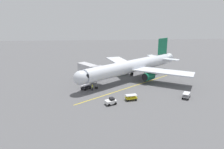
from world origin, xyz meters
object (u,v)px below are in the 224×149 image
object	(u,v)px
tug_near_nose	(111,101)
baggage_cart_portside	(186,95)
ground_crew_wing_walker	(149,74)
jet_bridge	(92,70)
airplane	(132,66)
ground_crew_marshaller	(92,87)
baggage_cart_starboard_side	(131,97)
baggage_cart_rear_apron	(86,87)

from	to	relation	value
tug_near_nose	baggage_cart_portside	distance (m)	18.15
ground_crew_wing_walker	baggage_cart_portside	size ratio (longest dim) A/B	0.58
ground_crew_wing_walker	tug_near_nose	size ratio (longest dim) A/B	0.63
jet_bridge	ground_crew_wing_walker	size ratio (longest dim) A/B	6.06
airplane	tug_near_nose	xyz separation A→B (m)	(8.32, 18.20, -3.30)
baggage_cart_portside	ground_crew_marshaller	bearing A→B (deg)	-18.72
tug_near_nose	ground_crew_wing_walker	bearing A→B (deg)	-125.40
jet_bridge	baggage_cart_starboard_side	distance (m)	16.88
airplane	ground_crew_marshaller	distance (m)	15.53
ground_crew_marshaller	baggage_cart_starboard_side	distance (m)	11.48
ground_crew_wing_walker	baggage_cart_portside	xyz separation A→B (m)	(-3.71, 18.46, -0.23)
ground_crew_marshaller	tug_near_nose	bearing A→B (deg)	113.23
airplane	baggage_cart_starboard_side	distance (m)	16.97
airplane	baggage_cart_portside	size ratio (longest dim) A/B	11.91
ground_crew_marshaller	ground_crew_wing_walker	bearing A→B (deg)	-149.02
ground_crew_wing_walker	baggage_cart_rear_apron	xyz separation A→B (m)	(20.03, 9.83, -0.23)
tug_near_nose	baggage_cart_starboard_side	bearing A→B (deg)	-158.56
ground_crew_marshaller	baggage_cart_starboard_side	xyz separation A→B (m)	(-8.86, 7.29, -0.23)
baggage_cart_starboard_side	baggage_cart_portside	bearing A→B (deg)	179.24
baggage_cart_portside	ground_crew_wing_walker	bearing A→B (deg)	-78.65
airplane	baggage_cart_starboard_side	bearing A→B (deg)	78.15
ground_crew_marshaller	baggage_cart_rear_apron	world-z (taller)	ground_crew_marshaller
ground_crew_wing_walker	jet_bridge	bearing A→B (deg)	13.09
tug_near_nose	baggage_cart_rear_apron	bearing A→B (deg)	-61.35
ground_crew_wing_walker	baggage_cart_starboard_side	distance (m)	20.59
baggage_cart_rear_apron	baggage_cart_portside	bearing A→B (deg)	160.02
baggage_cart_portside	baggage_cart_rear_apron	distance (m)	25.26
tug_near_nose	baggage_cart_starboard_side	distance (m)	5.27
ground_crew_marshaller	baggage_cart_starboard_side	size ratio (longest dim) A/B	0.62
ground_crew_marshaller	baggage_cart_portside	distance (m)	23.26
airplane	ground_crew_marshaller	xyz separation A→B (m)	(12.27, 8.99, -3.12)
baggage_cart_portside	jet_bridge	bearing A→B (deg)	-32.79
ground_crew_wing_walker	ground_crew_marshaller	bearing A→B (deg)	30.98
jet_bridge	baggage_cart_starboard_side	world-z (taller)	jet_bridge
airplane	baggage_cart_portside	xyz separation A→B (m)	(-9.75, 16.45, -3.35)
baggage_cart_portside	baggage_cart_rear_apron	world-z (taller)	same
airplane	baggage_cart_starboard_side	size ratio (longest dim) A/B	12.58
airplane	ground_crew_wing_walker	distance (m)	7.09
airplane	baggage_cart_portside	bearing A→B (deg)	120.65
airplane	tug_near_nose	bearing A→B (deg)	65.44
airplane	tug_near_nose	world-z (taller)	airplane
ground_crew_marshaller	ground_crew_wing_walker	world-z (taller)	same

